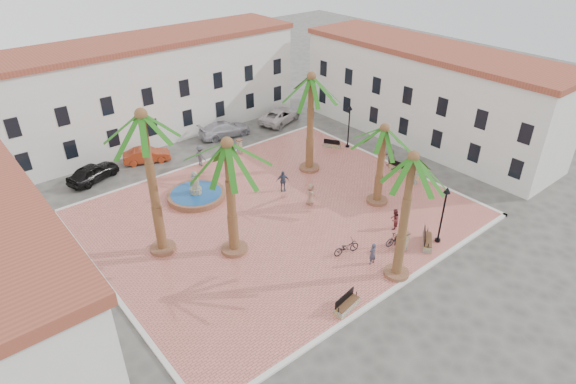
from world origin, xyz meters
The scene contains 36 objects.
ground centered at (0.00, 0.00, 0.00)m, with size 120.00×120.00×0.00m, color #56544F.
plaza centered at (0.00, 0.00, 0.07)m, with size 26.00×22.00×0.15m, color #D46F62.
kerb_n centered at (0.00, 11.00, 0.08)m, with size 26.30×0.30×0.16m, color silver.
kerb_s centered at (0.00, -11.00, 0.08)m, with size 26.30×0.30×0.16m, color silver.
kerb_e centered at (13.00, 0.00, 0.08)m, with size 0.30×22.30×0.16m, color silver.
kerb_w centered at (-13.00, 0.00, 0.08)m, with size 0.30×22.30×0.16m, color silver.
building_north centered at (0.00, 19.99, 4.77)m, with size 30.40×7.40×9.50m.
building_east centered at (19.99, 2.00, 4.52)m, with size 7.40×26.40×9.00m.
fountain centered at (-3.57, 5.84, 0.47)m, with size 4.56×4.56×2.35m.
palm_nw centered at (-8.74, 1.39, 8.80)m, with size 5.58×5.58×10.03m.
palm_sw centered at (-5.09, -1.74, 7.08)m, with size 5.79×5.79×8.27m.
palm_s centered at (1.33, -10.23, 7.47)m, with size 5.12×5.12×8.55m.
palm_e centered at (6.97, -3.65, 5.50)m, with size 5.34×5.34×6.54m.
palm_ne centered at (6.54, 3.77, 7.49)m, with size 5.68×5.68×8.68m.
bench_s centered at (-3.22, -10.38, 0.42)m, with size 1.90×0.84×0.97m.
bench_se centered at (5.33, -9.57, 0.44)m, with size 1.88×1.63×1.01m.
bench_e centered at (12.38, -1.40, 0.41)m, with size 0.69×1.77×0.91m.
bench_ne centered at (11.21, 5.74, 0.39)m, with size 1.28×1.63×0.85m.
lamppost_s centered at (6.26, -9.80, 3.06)m, with size 0.47×0.47×4.30m.
lamppost_e centered at (12.40, 4.82, 2.99)m, with size 0.45×0.45×4.19m.
bollard_se centered at (3.70, -8.87, 0.87)m, with size 0.59×0.59×1.38m.
bollard_n centered at (3.73, 10.40, 0.83)m, with size 0.55×0.55×1.31m.
bollard_e centered at (11.57, -3.72, 0.94)m, with size 0.63×0.63×1.53m.
litter_bin centered at (3.80, -8.26, 0.47)m, with size 0.33×0.33×0.65m, color black.
cyclist_a centered at (0.96, -8.51, 0.93)m, with size 0.57×0.37×1.56m, color #383B50.
bicycle_a centered at (0.43, -6.73, 0.65)m, with size 0.66×1.90×1.00m, color black.
cyclist_b centered at (5.12, -6.85, 0.94)m, with size 0.77×0.60×1.58m, color maroon.
bicycle_b centered at (3.72, -8.21, 0.67)m, with size 0.49×1.74×1.05m, color black.
pedestrian_fountain_a centered at (2.75, -0.59, 1.01)m, with size 0.84×0.55×1.72m, color #9A735D.
pedestrian_fountain_b centered at (2.39, 2.34, 1.04)m, with size 1.04×0.43×1.77m, color #3A4B5F.
pedestrian_north centered at (-0.41, 10.40, 1.13)m, with size 1.26×0.72×1.95m, color #47464B.
pedestrian_east centered at (12.40, -0.39, 0.99)m, with size 1.56×0.50×1.68m, color #6F5D54.
car_black centered at (-8.67, 14.08, 0.76)m, with size 1.81×4.49×1.53m, color black.
car_red centered at (-3.68, 14.41, 0.68)m, with size 1.44×4.13×1.36m, color #A83618.
car_silver centered at (4.89, 14.71, 0.76)m, with size 2.14×5.25×1.53m, color silver.
car_white centered at (11.57, 14.06, 0.75)m, with size 2.49×5.41×1.50m, color silver.
Camera 1 is at (-18.73, -23.85, 19.93)m, focal length 30.00 mm.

